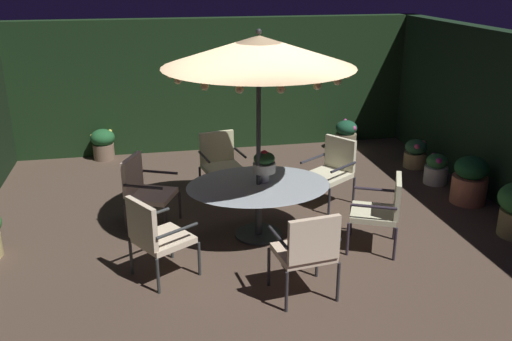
# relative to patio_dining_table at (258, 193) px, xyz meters

# --- Properties ---
(ground_plane) EXTENTS (8.01, 7.79, 0.02)m
(ground_plane) POSITION_rel_patio_dining_table_xyz_m (-0.02, 0.18, -0.62)
(ground_plane) COLOR #4E3C30
(hedge_backdrop_rear) EXTENTS (8.01, 0.30, 2.47)m
(hedge_backdrop_rear) POSITION_rel_patio_dining_table_xyz_m (-0.02, 3.92, 0.63)
(hedge_backdrop_rear) COLOR black
(hedge_backdrop_rear) RESTS_ON ground_plane
(patio_dining_table) EXTENTS (1.85, 1.45, 0.72)m
(patio_dining_table) POSITION_rel_patio_dining_table_xyz_m (0.00, 0.00, 0.00)
(patio_dining_table) COLOR #2C3034
(patio_dining_table) RESTS_ON ground_plane
(patio_umbrella) EXTENTS (2.32, 2.32, 2.66)m
(patio_umbrella) POSITION_rel_patio_dining_table_xyz_m (0.00, 0.00, 1.79)
(patio_umbrella) COLOR #2C2B2D
(patio_umbrella) RESTS_ON ground_plane
(centerpiece_planter) EXTENTS (0.29, 0.29, 0.43)m
(centerpiece_planter) POSITION_rel_patio_dining_table_xyz_m (0.09, 0.07, 0.36)
(centerpiece_planter) COLOR beige
(centerpiece_planter) RESTS_ON patio_dining_table
(patio_chair_north) EXTENTS (0.80, 0.79, 0.98)m
(patio_chair_north) POSITION_rel_patio_dining_table_xyz_m (-1.33, -0.82, -0.05)
(patio_chair_north) COLOR #2E3232
(patio_chair_north) RESTS_ON ground_plane
(patio_chair_northeast) EXTENTS (0.68, 0.63, 1.00)m
(patio_chair_northeast) POSITION_rel_patio_dining_table_xyz_m (0.20, -1.55, -0.01)
(patio_chair_northeast) COLOR #2D2B2F
(patio_chair_northeast) RESTS_ON ground_plane
(patio_chair_east) EXTENTS (0.78, 0.77, 0.95)m
(patio_chair_east) POSITION_rel_patio_dining_table_xyz_m (1.42, -0.65, -0.05)
(patio_chair_east) COLOR #2F2833
(patio_chair_east) RESTS_ON ground_plane
(patio_chair_southeast) EXTENTS (0.84, 0.83, 0.96)m
(patio_chair_southeast) POSITION_rel_patio_dining_table_xyz_m (1.30, 0.88, -0.07)
(patio_chair_southeast) COLOR #282932
(patio_chair_southeast) RESTS_ON ground_plane
(patio_chair_south) EXTENTS (0.69, 0.67, 0.96)m
(patio_chair_south) POSITION_rel_patio_dining_table_xyz_m (-0.28, 1.54, -0.06)
(patio_chair_south) COLOR #303132
(patio_chair_south) RESTS_ON ground_plane
(patio_chair_southwest) EXTENTS (0.77, 0.77, 0.97)m
(patio_chair_southwest) POSITION_rel_patio_dining_table_xyz_m (-1.44, 0.62, -0.06)
(patio_chair_southwest) COLOR #312A2E
(patio_chair_southwest) RESTS_ON ground_plane
(potted_plant_left_near) EXTENTS (0.51, 0.51, 0.72)m
(potted_plant_left_near) POSITION_rel_patio_dining_table_xyz_m (3.30, 0.44, -0.25)
(potted_plant_left_near) COLOR #B2684C
(potted_plant_left_near) RESTS_ON ground_plane
(potted_plant_back_center) EXTENTS (0.44, 0.44, 0.56)m
(potted_plant_back_center) POSITION_rel_patio_dining_table_xyz_m (-2.16, 3.59, -0.30)
(potted_plant_back_center) COLOR #7A624E
(potted_plant_back_center) RESTS_ON ground_plane
(potted_plant_left_far) EXTENTS (0.37, 0.37, 0.50)m
(potted_plant_left_far) POSITION_rel_patio_dining_table_xyz_m (3.21, 1.25, -0.36)
(potted_plant_left_far) COLOR beige
(potted_plant_left_far) RESTS_ON ground_plane
(potted_plant_back_right) EXTENTS (0.39, 0.39, 0.50)m
(potted_plant_back_right) POSITION_rel_patio_dining_table_xyz_m (3.25, 2.05, -0.35)
(potted_plant_back_right) COLOR tan
(potted_plant_back_right) RESTS_ON ground_plane
(potted_plant_right_far) EXTENTS (0.41, 0.41, 0.57)m
(potted_plant_right_far) POSITION_rel_patio_dining_table_xyz_m (2.40, 3.25, -0.31)
(potted_plant_right_far) COLOR #7B6F53
(potted_plant_right_far) RESTS_ON ground_plane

